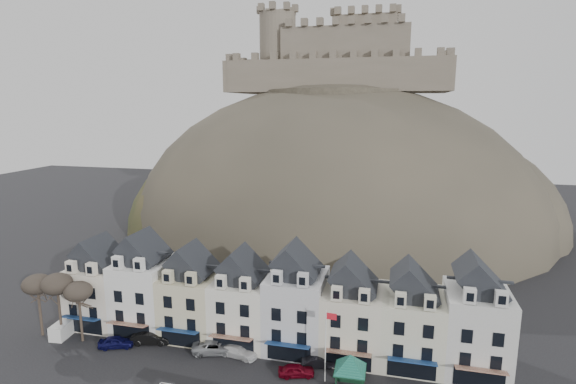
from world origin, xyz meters
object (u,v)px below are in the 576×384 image
object	(u,v)px
car_white	(238,351)
car_maroon	(296,370)
car_silver	(216,346)
car_navy	(116,342)
car_black	(151,338)
bus_shelter	(350,363)
flagpole	(326,341)
white_van	(65,328)
car_charcoal	(319,362)

from	to	relation	value
car_white	car_maroon	bearing A→B (deg)	-96.07
car_silver	car_maroon	distance (m)	10.66
car_navy	car_maroon	size ratio (longest dim) A/B	1.06
car_white	car_maroon	world-z (taller)	car_white
car_navy	car_silver	distance (m)	12.45
car_black	car_maroon	bearing A→B (deg)	-110.79
car_maroon	bus_shelter	bearing A→B (deg)	-117.63
flagpole	car_navy	size ratio (longest dim) A/B	1.96
car_black	car_maroon	distance (m)	19.20
car_white	white_van	bearing A→B (deg)	101.70
flagpole	car_silver	xyz separation A→B (m)	(-13.69, 2.54, -3.91)
bus_shelter	car_navy	bearing A→B (deg)	175.28
bus_shelter	car_black	xyz separation A→B (m)	(-25.01, 3.47, -2.39)
flagpole	white_van	distance (m)	34.55
car_black	car_silver	distance (m)	8.66
car_white	car_black	bearing A→B (deg)	99.47
car_silver	car_white	bearing A→B (deg)	-109.20
flagpole	car_white	distance (m)	11.79
car_black	car_white	distance (m)	11.53
car_black	car_white	bearing A→B (deg)	-104.51
bus_shelter	car_navy	size ratio (longest dim) A/B	1.53
car_black	car_maroon	world-z (taller)	car_black
car_navy	car_charcoal	world-z (taller)	car_navy
bus_shelter	flagpole	world-z (taller)	flagpole
car_white	car_navy	bearing A→B (deg)	106.57
white_van	car_white	size ratio (longest dim) A/B	0.89
car_silver	car_charcoal	bearing A→B (deg)	-106.59
white_van	car_silver	size ratio (longest dim) A/B	0.76
car_black	car_charcoal	size ratio (longest dim) A/B	1.22
car_maroon	white_van	bearing A→B (deg)	70.34
car_navy	car_charcoal	bearing A→B (deg)	-106.60
flagpole	car_maroon	bearing A→B (deg)	176.30
car_black	white_van	bearing A→B (deg)	79.87
flagpole	car_charcoal	xyz separation A→B (m)	(-1.21, 2.51, -4.05)
car_navy	car_black	bearing A→B (deg)	-83.95
white_van	car_silver	xyz separation A→B (m)	(20.61, 0.77, -0.15)
car_silver	car_maroon	world-z (taller)	car_silver
car_maroon	car_charcoal	world-z (taller)	car_maroon
bus_shelter	flagpole	bearing A→B (deg)	159.29
flagpole	car_silver	size ratio (longest dim) A/B	1.48
white_van	car_navy	world-z (taller)	white_van
car_silver	car_charcoal	size ratio (longest dim) A/B	1.42
flagpole	car_silver	world-z (taller)	flagpole
car_navy	car_silver	xyz separation A→B (m)	(12.31, 1.84, 0.07)
flagpole	car_charcoal	bearing A→B (deg)	115.67
bus_shelter	car_white	xyz separation A→B (m)	(-13.48, 3.33, -2.48)
bus_shelter	car_black	bearing A→B (deg)	170.63
white_van	car_silver	bearing A→B (deg)	-3.47
bus_shelter	white_van	distance (m)	37.13
bus_shelter	car_silver	size ratio (longest dim) A/B	1.16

